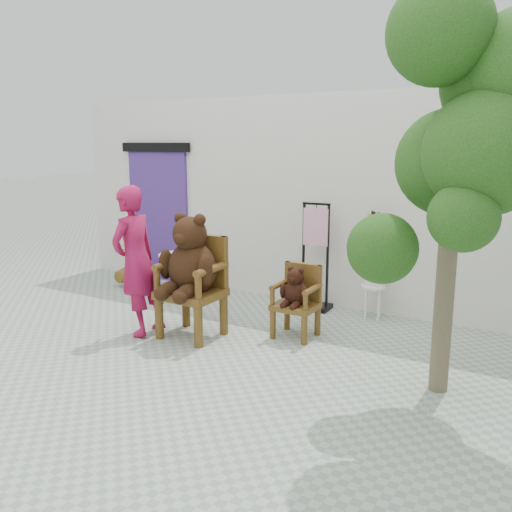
# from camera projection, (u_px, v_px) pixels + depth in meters

# --- Properties ---
(ground_plane) EXTENTS (60.00, 60.00, 0.00)m
(ground_plane) POSITION_uv_depth(u_px,v_px,m) (221.00, 365.00, 5.76)
(ground_plane) COLOR #98A190
(ground_plane) RESTS_ON ground
(back_wall) EXTENTS (9.00, 1.00, 3.00)m
(back_wall) POSITION_uv_depth(u_px,v_px,m) (336.00, 199.00, 8.07)
(back_wall) COLOR silver
(back_wall) RESTS_ON ground
(doorway) EXTENTS (1.40, 0.11, 2.33)m
(doorway) POSITION_uv_depth(u_px,v_px,m) (159.00, 212.00, 9.19)
(doorway) COLOR #46297B
(doorway) RESTS_ON ground
(chair_big) EXTENTS (0.73, 0.80, 1.52)m
(chair_big) POSITION_uv_depth(u_px,v_px,m) (191.00, 268.00, 6.48)
(chair_big) COLOR #4B3010
(chair_big) RESTS_ON ground
(chair_small) EXTENTS (0.50, 0.47, 0.88)m
(chair_small) POSITION_uv_depth(u_px,v_px,m) (297.00, 294.00, 6.54)
(chair_small) COLOR #4B3010
(chair_small) RESTS_ON ground
(person) EXTENTS (0.44, 0.66, 1.82)m
(person) POSITION_uv_depth(u_px,v_px,m) (137.00, 261.00, 6.60)
(person) COLOR #9A1241
(person) RESTS_ON ground
(cafe_table) EXTENTS (0.60, 0.60, 0.70)m
(cafe_table) POSITION_uv_depth(u_px,v_px,m) (179.00, 271.00, 8.09)
(cafe_table) COLOR white
(cafe_table) RESTS_ON ground
(display_stand) EXTENTS (0.47, 0.38, 1.51)m
(display_stand) POSITION_uv_depth(u_px,v_px,m) (315.00, 269.00, 7.61)
(display_stand) COLOR black
(display_stand) RESTS_ON ground
(stool_bucket) EXTENTS (0.32, 0.32, 1.45)m
(stool_bucket) POSITION_uv_depth(u_px,v_px,m) (374.00, 272.00, 7.18)
(stool_bucket) COLOR white
(stool_bucket) RESTS_ON ground
(tree) EXTENTS (1.76, 1.39, 3.59)m
(tree) POSITION_uv_depth(u_px,v_px,m) (482.00, 119.00, 4.38)
(tree) COLOR brown
(tree) RESTS_ON ground
(potted_plant) EXTENTS (0.45, 0.40, 0.47)m
(potted_plant) POSITION_uv_depth(u_px,v_px,m) (130.00, 272.00, 8.92)
(potted_plant) COLOR #14390F
(potted_plant) RESTS_ON ground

